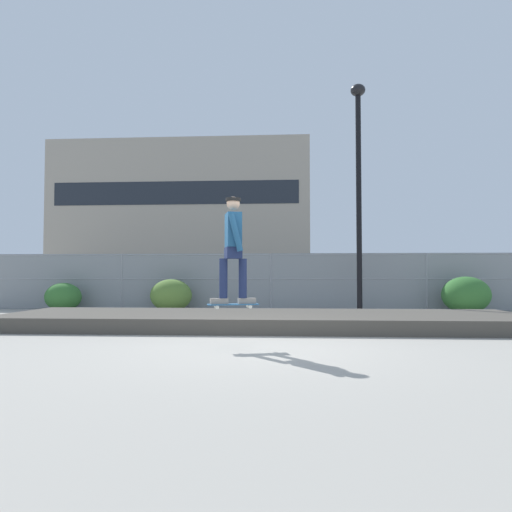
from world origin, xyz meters
TOP-DOWN VIEW (x-y plane):
  - ground_plane at (0.00, 0.00)m, footprint 120.00×120.00m
  - gravel_berm at (0.00, 3.03)m, footprint 11.22×3.15m
  - skateboard at (-0.31, -0.05)m, footprint 0.82×0.41m
  - skater at (-0.31, -0.05)m, footprint 0.72×0.62m
  - chain_fence at (0.00, 8.00)m, footprint 19.89×0.06m
  - street_lamp at (2.67, 6.82)m, footprint 0.44×0.44m
  - parked_car_near at (-3.15, 10.40)m, footprint 4.55×2.26m
  - library_building at (-11.56, 48.25)m, footprint 28.90×11.05m
  - shrub_left at (-6.61, 7.32)m, footprint 1.16×0.95m
  - shrub_center at (-3.12, 7.33)m, footprint 1.31×1.08m
  - shrub_right at (5.87, 7.17)m, footprint 1.42×1.17m

SIDE VIEW (x-z plane):
  - ground_plane at x=0.00m, z-range 0.00..0.00m
  - gravel_berm at x=0.00m, z-range 0.00..0.30m
  - shrub_left at x=-6.61m, z-range 0.00..0.90m
  - shrub_center at x=-3.12m, z-range 0.00..1.02m
  - shrub_right at x=5.87m, z-range 0.00..1.10m
  - skateboard at x=-0.31m, z-range 0.64..0.71m
  - parked_car_near at x=-3.15m, z-range 0.01..1.67m
  - chain_fence at x=0.00m, z-range 0.01..1.86m
  - skater at x=-0.31m, z-range 0.80..2.49m
  - street_lamp at x=2.67m, z-range 0.83..7.72m
  - library_building at x=-11.56m, z-range 0.00..16.06m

